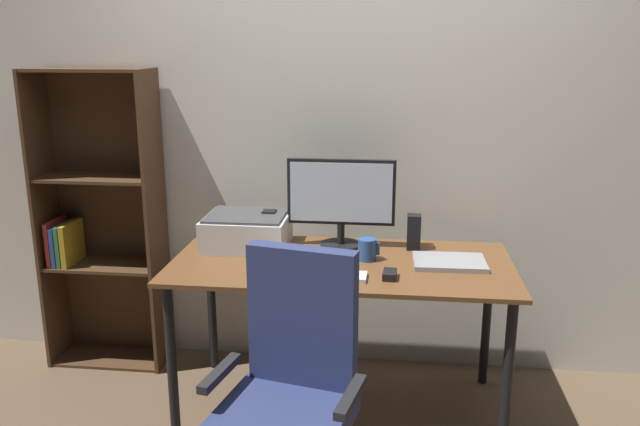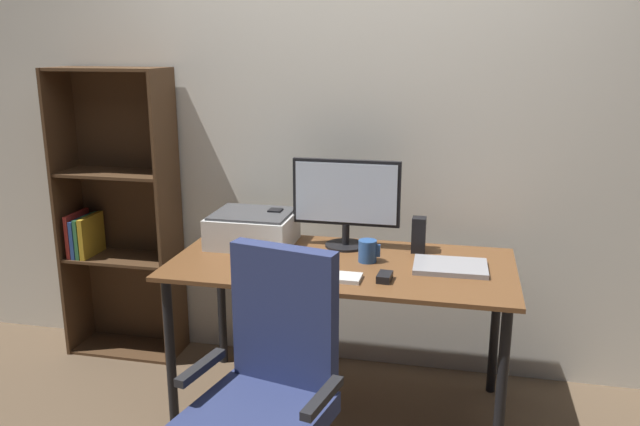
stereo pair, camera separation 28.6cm
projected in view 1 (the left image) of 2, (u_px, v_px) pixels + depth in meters
ground_plane at (340, 406)px, 3.11m from camera, size 12.00×12.00×0.00m
back_wall at (351, 124)px, 3.30m from camera, size 6.40×0.10×2.60m
desk at (341, 278)px, 2.94m from camera, size 1.55×0.75×0.74m
monitor at (341, 197)px, 3.08m from camera, size 0.52×0.20×0.43m
keyboard at (332, 276)px, 2.71m from camera, size 0.29×0.11×0.02m
mouse at (390, 275)px, 2.71m from camera, size 0.06×0.10×0.03m
coffee_mug at (367, 249)px, 2.93m from camera, size 0.10×0.08×0.10m
laptop at (449, 262)px, 2.88m from camera, size 0.33×0.24×0.02m
speaker_left at (270, 227)px, 3.16m from camera, size 0.06×0.07×0.17m
speaker_right at (414, 232)px, 3.08m from camera, size 0.06×0.07×0.17m
printer at (247, 230)px, 3.12m from camera, size 0.40×0.34×0.16m
paper_sheet at (292, 276)px, 2.73m from camera, size 0.27×0.33×0.00m
office_chair at (289, 407)px, 2.26m from camera, size 0.56×0.55×1.01m
bookshelf at (100, 222)px, 3.42m from camera, size 0.62×0.28×1.58m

